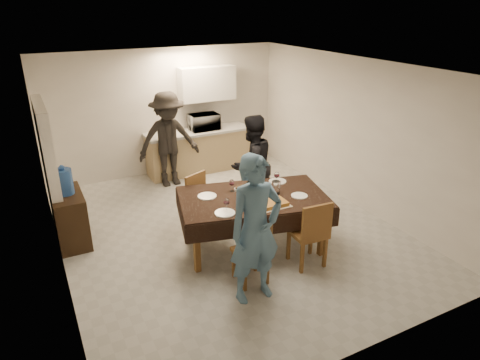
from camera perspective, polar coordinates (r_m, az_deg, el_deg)
The scene contains 33 objects.
floor at distance 7.02m, azimuth -1.63°, elevation -6.66°, with size 5.00×6.00×0.02m, color #B1B1AC.
ceiling at distance 6.17m, azimuth -1.91°, elevation 14.85°, with size 5.00×6.00×0.02m, color white.
wall_back at distance 9.17m, azimuth -10.00°, elevation 8.89°, with size 5.00×0.02×2.60m, color silver.
wall_front at distance 4.23m, azimuth 16.36°, elevation -8.84°, with size 5.00×0.02×2.60m, color silver.
wall_left at distance 5.93m, azimuth -24.10°, elevation -0.59°, with size 0.02×6.00×2.60m, color silver.
wall_right at distance 7.84m, azimuth 15.05°, elevation 6.07°, with size 0.02×6.00×2.60m, color silver.
stub_partition at distance 7.14m, azimuth -23.96°, elevation 1.10°, with size 0.15×1.40×2.10m, color silver.
kitchen_base_cabinet at distance 9.32m, azimuth -5.52°, elevation 3.77°, with size 2.20×0.60×0.86m, color tan.
kitchen_worktop at distance 9.18m, azimuth -5.63°, elevation 6.45°, with size 2.24×0.64×0.05m, color #B1B1AC.
upper_cabinet at distance 9.20m, azimuth -4.42°, elevation 12.70°, with size 1.20×0.34×0.70m, color white.
dining_table at distance 6.23m, azimuth 1.78°, elevation -2.51°, with size 2.36×1.72×0.83m.
chair_near_left at distance 5.51m, azimuth 1.85°, elevation -9.03°, with size 0.41×0.41×0.48m.
chair_near_right at distance 5.90m, azimuth 9.62°, elevation -6.31°, with size 0.49×0.49×0.54m.
chair_far_left at distance 6.68m, azimuth -4.38°, elevation -2.74°, with size 0.57×0.59×0.51m.
chair_far_right at distance 7.07m, azimuth 2.31°, elevation -1.77°, with size 0.47×0.47×0.45m.
console at distance 7.00m, azimuth -21.70°, elevation -4.74°, with size 0.44×0.88×0.81m, color black.
water_jug at distance 6.76m, azimuth -22.42°, elevation -0.23°, with size 0.25×0.25×0.38m, color #3161B6.
wine_bottle at distance 6.17m, azimuth 1.17°, elevation -0.86°, with size 0.07×0.07×0.30m, color black, non-canonical shape.
water_pitcher at distance 6.30m, azimuth 4.80°, elevation -0.96°, with size 0.12×0.12×0.19m, color white.
savoury_tart at distance 5.95m, azimuth 4.40°, elevation -3.13°, with size 0.45×0.33×0.06m, color #AF7F33.
salad_bowl at distance 6.48m, azimuth 3.34°, elevation -0.81°, with size 0.17×0.17×0.07m, color white.
mushroom_dish at distance 6.41m, azimuth 0.18°, elevation -1.19°, with size 0.21×0.21×0.04m, color white.
wine_glass_a at distance 5.74m, azimuth -1.81°, elevation -3.33°, with size 0.09×0.09×0.19m, color white, non-canonical shape.
wine_glass_b at distance 6.63m, azimuth 4.91°, elevation 0.30°, with size 0.09×0.09×0.19m, color white, non-canonical shape.
wine_glass_c at distance 6.33m, azimuth -1.11°, elevation -0.74°, with size 0.09×0.09×0.19m, color white, non-canonical shape.
plate_near_left at distance 5.72m, azimuth -2.04°, elevation -4.41°, with size 0.28×0.28×0.02m, color white.
plate_near_right at distance 6.27m, azimuth 7.92°, elevation -2.08°, with size 0.24×0.24×0.01m, color white.
plate_far_left at distance 6.22m, azimuth -4.41°, elevation -2.15°, with size 0.27×0.27×0.02m, color white.
plate_far_right at distance 6.73m, azimuth 5.02°, elevation -0.17°, with size 0.27×0.27×0.02m, color white.
microwave at distance 9.18m, azimuth -4.81°, elevation 7.73°, with size 0.61×0.41×0.34m, color white.
person_near at distance 5.10m, azimuth 2.10°, elevation -6.67°, with size 0.69×0.45×1.89m, color #4F7697.
person_far at distance 7.29m, azimuth 1.58°, elevation 2.02°, with size 0.84×0.66×1.73m, color black.
person_kitchen at distance 8.50m, azimuth -9.51°, elevation 5.31°, with size 1.22×0.70×1.88m, color black.
Camera 1 is at (-2.63, -5.52, 3.45)m, focal length 32.00 mm.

